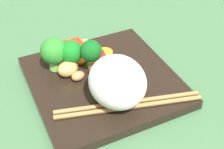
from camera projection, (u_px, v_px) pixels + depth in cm
name	position (u px, v px, depth cm)	size (l,w,h in cm)	color
ground_plane	(103.00, 89.00, 57.12)	(110.00, 110.00, 2.00)	#426D45
square_plate	(103.00, 82.00, 55.92)	(24.16, 24.16, 1.75)	black
rice_mound	(119.00, 81.00, 48.69)	(9.79, 8.71, 7.80)	white
broccoli_floret_0	(71.00, 53.00, 55.48)	(4.10, 4.10, 5.56)	#70AE59
broccoli_floret_1	(54.00, 52.00, 55.20)	(4.69, 4.69, 6.27)	#78BB51
broccoli_floret_2	(91.00, 52.00, 54.73)	(3.82, 3.82, 5.99)	#79B44D
carrot_slice_0	(94.00, 51.00, 60.78)	(2.17, 2.17, 0.63)	orange
carrot_slice_1	(80.00, 61.00, 58.73)	(2.18, 2.18, 0.45)	orange
carrot_slice_2	(105.00, 53.00, 60.65)	(3.03, 3.03, 0.46)	orange
carrot_slice_3	(107.00, 68.00, 57.04)	(3.11, 3.11, 0.42)	orange
pepper_chunk_0	(97.00, 73.00, 54.94)	(2.25, 1.63, 1.75)	red
pepper_chunk_1	(62.00, 49.00, 60.15)	(3.16, 2.78, 2.07)	red
pepper_chunk_2	(76.00, 48.00, 60.27)	(3.10, 2.42, 2.34)	red
pepper_chunk_3	(100.00, 58.00, 58.25)	(2.11, 1.95, 1.86)	red
chicken_piece_0	(78.00, 76.00, 54.56)	(2.42, 1.81, 1.53)	tan
chicken_piece_1	(86.00, 44.00, 61.53)	(2.70, 2.21, 1.95)	tan
chicken_piece_2	(64.00, 55.00, 58.48)	(3.47, 2.93, 2.21)	tan
chicken_piece_3	(68.00, 69.00, 55.10)	(3.64, 3.02, 2.71)	tan
chopstick_pair	(129.00, 105.00, 49.82)	(23.14, 6.64, 0.74)	#9C7441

